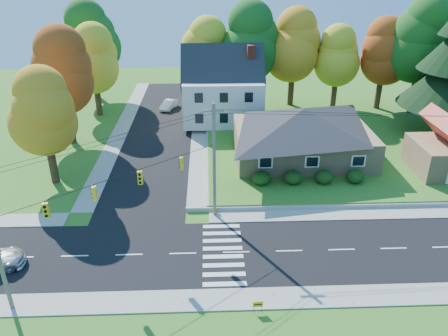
% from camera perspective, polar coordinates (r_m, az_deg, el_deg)
% --- Properties ---
extents(ground, '(120.00, 120.00, 0.00)m').
position_cam_1_polar(ground, '(33.36, 1.60, -10.94)').
color(ground, '#3D7923').
extents(road_main, '(90.00, 8.00, 0.02)m').
position_cam_1_polar(road_main, '(33.35, 1.60, -10.93)').
color(road_main, black).
rests_on(road_main, ground).
extents(road_cross, '(8.00, 44.00, 0.02)m').
position_cam_1_polar(road_cross, '(56.58, -8.25, 5.04)').
color(road_cross, black).
rests_on(road_cross, ground).
extents(sidewalk_north, '(90.00, 2.00, 0.08)m').
position_cam_1_polar(sidewalk_north, '(37.44, 1.11, -6.28)').
color(sidewalk_north, '#9C9A90').
rests_on(sidewalk_north, ground).
extents(sidewalk_south, '(90.00, 2.00, 0.08)m').
position_cam_1_polar(sidewalk_south, '(29.50, 2.25, -16.73)').
color(sidewalk_south, '#9C9A90').
rests_on(sidewalk_south, ground).
extents(lawn, '(30.00, 30.00, 0.50)m').
position_cam_1_polar(lawn, '(53.65, 14.15, 3.58)').
color(lawn, '#3D7923').
rests_on(lawn, ground).
extents(ranch_house, '(14.60, 10.60, 5.40)m').
position_cam_1_polar(ranch_house, '(46.83, 10.22, 4.62)').
color(ranch_house, tan).
rests_on(ranch_house, lawn).
extents(colonial_house, '(10.40, 8.40, 9.60)m').
position_cam_1_polar(colonial_house, '(56.75, -0.14, 10.25)').
color(colonial_house, silver).
rests_on(colonial_house, lawn).
extents(hedge_row, '(10.70, 1.70, 1.27)m').
position_cam_1_polar(hedge_row, '(42.07, 11.00, -1.19)').
color(hedge_row, '#163A10').
rests_on(hedge_row, lawn).
extents(traffic_infrastructure, '(38.10, 10.66, 10.00)m').
position_cam_1_polar(traffic_infrastructure, '(31.71, 1.29, -2.02)').
color(traffic_infrastructure, '#666059').
rests_on(traffic_infrastructure, ground).
extents(tree_lot_0, '(6.72, 6.72, 12.51)m').
position_cam_1_polar(tree_lot_0, '(61.69, -2.32, 15.08)').
color(tree_lot_0, '#3F2A19').
rests_on(tree_lot_0, lawn).
extents(tree_lot_1, '(7.84, 7.84, 14.60)m').
position_cam_1_polar(tree_lot_1, '(60.76, 3.56, 16.13)').
color(tree_lot_1, '#3F2A19').
rests_on(tree_lot_1, lawn).
extents(tree_lot_2, '(7.28, 7.28, 13.56)m').
position_cam_1_polar(tree_lot_2, '(62.72, 9.13, 15.57)').
color(tree_lot_2, '#3F2A19').
rests_on(tree_lot_2, lawn).
extents(tree_lot_3, '(6.16, 6.16, 11.47)m').
position_cam_1_polar(tree_lot_3, '(63.43, 14.70, 13.98)').
color(tree_lot_3, '#3F2A19').
rests_on(tree_lot_3, lawn).
extents(tree_lot_4, '(6.72, 6.72, 12.51)m').
position_cam_1_polar(tree_lot_4, '(64.35, 20.29, 14.01)').
color(tree_lot_4, '#3F2A19').
rests_on(tree_lot_4, lawn).
extents(tree_lot_5, '(8.40, 8.40, 15.64)m').
position_cam_1_polar(tree_lot_5, '(63.84, 24.66, 15.00)').
color(tree_lot_5, '#3F2A19').
rests_on(tree_lot_5, lawn).
extents(tree_west_0, '(6.16, 6.16, 11.47)m').
position_cam_1_polar(tree_west_0, '(43.36, -22.59, 6.73)').
color(tree_west_0, '#3F2A19').
rests_on(tree_west_0, ground).
extents(tree_west_1, '(7.28, 7.28, 13.56)m').
position_cam_1_polar(tree_west_1, '(52.44, -20.43, 11.70)').
color(tree_west_1, '#3F2A19').
rests_on(tree_west_1, ground).
extents(tree_west_2, '(6.72, 6.72, 12.51)m').
position_cam_1_polar(tree_west_2, '(61.69, -16.78, 13.56)').
color(tree_west_2, '#3F2A19').
rests_on(tree_west_2, ground).
extents(tree_west_3, '(7.84, 7.84, 14.60)m').
position_cam_1_polar(tree_west_3, '(69.57, -17.06, 15.95)').
color(tree_west_3, '#3F2A19').
rests_on(tree_west_3, ground).
extents(white_car, '(2.56, 4.08, 1.27)m').
position_cam_1_polar(white_car, '(63.95, -7.23, 8.20)').
color(white_car, silver).
rests_on(white_car, road_cross).
extents(fire_hydrant, '(0.45, 0.36, 0.80)m').
position_cam_1_polar(fire_hydrant, '(37.73, -1.16, -5.39)').
color(fire_hydrant, '#FBB000').
rests_on(fire_hydrant, ground).
extents(yard_sign, '(0.66, 0.07, 0.82)m').
position_cam_1_polar(yard_sign, '(28.41, 4.45, -17.36)').
color(yard_sign, black).
rests_on(yard_sign, ground).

